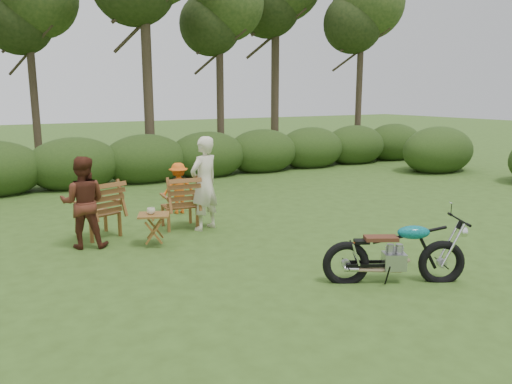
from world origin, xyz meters
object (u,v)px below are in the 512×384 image
cup (151,211)px  adult_a (205,229)px  lawn_chair_left (100,237)px  side_table (154,230)px  child (179,213)px  adult_b (86,247)px  lawn_chair_right (180,227)px  motorcycle (393,282)px

cup → adult_a: (1.21, 0.50, -0.61)m
lawn_chair_left → adult_a: size_ratio=0.59×
lawn_chair_left → side_table: side_table is taller
lawn_chair_left → child: size_ratio=0.95×
cup → adult_a: 1.44m
cup → adult_b: 1.27m
side_table → child: size_ratio=0.50×
lawn_chair_right → side_table: size_ratio=1.86×
lawn_chair_right → motorcycle: bearing=116.0°
lawn_chair_right → cup: (-0.84, -0.84, 0.61)m
motorcycle → lawn_chair_right: bearing=138.3°
child → lawn_chair_left: bearing=36.8°
lawn_chair_left → side_table: 1.26m
adult_a → child: adult_a is taller
adult_b → child: (2.27, 1.49, 0.00)m
lawn_chair_left → side_table: size_ratio=1.89×
lawn_chair_right → lawn_chair_left: 1.51m
lawn_chair_right → cup: cup is taller
cup → child: size_ratio=0.12×
motorcycle → cup: size_ratio=13.62×
motorcycle → lawn_chair_left: 5.23m
cup → adult_b: size_ratio=0.09×
child → motorcycle: bearing=111.5°
motorcycle → cup: bearing=153.7°
lawn_chair_right → cup: 1.34m
motorcycle → adult_a: 3.95m
side_table → adult_a: (1.18, 0.52, -0.28)m
motorcycle → child: bearing=129.9°
lawn_chair_right → adult_a: bearing=142.9°
lawn_chair_left → lawn_chair_right: bearing=157.1°
lawn_chair_right → adult_b: (-1.84, -0.37, 0.00)m
lawn_chair_left → adult_b: bearing=38.6°
lawn_chair_left → adult_b: 0.61m
child → side_table: bearing=68.1°
motorcycle → lawn_chair_left: (-3.01, 4.28, 0.00)m
cup → child: (1.26, 1.96, -0.61)m
lawn_chair_right → child: (0.43, 1.12, 0.00)m
motorcycle → adult_a: size_ratio=1.04×
motorcycle → adult_b: (-3.34, 3.77, 0.00)m
side_table → cup: 0.33m
motorcycle → child: 5.36m
cup → lawn_chair_right: bearing=45.2°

